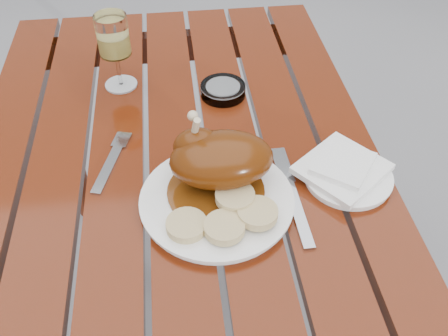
{
  "coord_description": "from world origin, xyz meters",
  "views": [
    {
      "loc": [
        0.01,
        -0.73,
        1.41
      ],
      "look_at": [
        0.09,
        -0.08,
        0.78
      ],
      "focal_mm": 40.0,
      "sensor_mm": 36.0,
      "label": 1
    }
  ],
  "objects_px": {
    "side_plate": "(348,177)",
    "wine_glass": "(116,52)",
    "ashtray": "(223,90)",
    "dinner_plate": "(217,201)",
    "table": "(186,265)"
  },
  "relations": [
    {
      "from": "dinner_plate",
      "to": "ashtray",
      "type": "distance_m",
      "value": 0.33
    },
    {
      "from": "side_plate",
      "to": "ashtray",
      "type": "distance_m",
      "value": 0.36
    },
    {
      "from": "table",
      "to": "dinner_plate",
      "type": "height_order",
      "value": "dinner_plate"
    },
    {
      "from": "dinner_plate",
      "to": "ashtray",
      "type": "height_order",
      "value": "ashtray"
    },
    {
      "from": "wine_glass",
      "to": "ashtray",
      "type": "relative_size",
      "value": 1.71
    },
    {
      "from": "wine_glass",
      "to": "ashtray",
      "type": "height_order",
      "value": "wine_glass"
    },
    {
      "from": "table",
      "to": "ashtray",
      "type": "height_order",
      "value": "ashtray"
    },
    {
      "from": "side_plate",
      "to": "ashtray",
      "type": "relative_size",
      "value": 1.64
    },
    {
      "from": "dinner_plate",
      "to": "wine_glass",
      "type": "relative_size",
      "value": 1.58
    },
    {
      "from": "ashtray",
      "to": "wine_glass",
      "type": "bearing_deg",
      "value": 164.07
    },
    {
      "from": "wine_glass",
      "to": "side_plate",
      "type": "relative_size",
      "value": 1.04
    },
    {
      "from": "side_plate",
      "to": "wine_glass",
      "type": "bearing_deg",
      "value": 139.99
    },
    {
      "from": "table",
      "to": "ashtray",
      "type": "xyz_separation_m",
      "value": [
        0.12,
        0.19,
        0.39
      ]
    },
    {
      "from": "dinner_plate",
      "to": "wine_glass",
      "type": "height_order",
      "value": "wine_glass"
    },
    {
      "from": "dinner_plate",
      "to": "wine_glass",
      "type": "bearing_deg",
      "value": 114.53
    }
  ]
}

